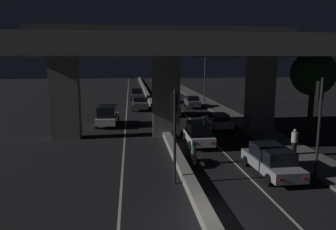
{
  "coord_description": "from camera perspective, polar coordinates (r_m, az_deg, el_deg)",
  "views": [
    {
      "loc": [
        -2.83,
        -11.47,
        6.21
      ],
      "look_at": [
        0.62,
        18.71,
        1.06
      ],
      "focal_mm": 35.0,
      "sensor_mm": 36.0,
      "label": 1
    }
  ],
  "objects": [
    {
      "name": "median_divider",
      "position": [
        46.94,
        -3.01,
        2.28
      ],
      "size": [
        0.6,
        126.0,
        0.45
      ],
      "primitive_type": "cube",
      "color": "gray",
      "rests_on": "ground_plane"
    },
    {
      "name": "roadside_tree_kerbside_near",
      "position": [
        28.65,
        23.97,
        6.55
      ],
      "size": [
        3.54,
        3.54,
        6.91
      ],
      "color": "#2D2116",
      "rests_on": "ground_plane"
    },
    {
      "name": "motorcycle_black_filtering_near",
      "position": [
        19.72,
        4.5,
        -6.96
      ],
      "size": [
        0.34,
        2.0,
        1.4
      ],
      "rotation": [
        0.0,
        0.0,
        1.49
      ],
      "color": "black",
      "rests_on": "ground_plane"
    },
    {
      "name": "pedestrian_on_sidewalk",
      "position": [
        22.7,
        21.15,
        -4.36
      ],
      "size": [
        0.39,
        0.39,
        1.66
      ],
      "color": "black",
      "rests_on": "sidewalk_right"
    },
    {
      "name": "lane_line_right_inner",
      "position": [
        47.29,
        1.09,
        2.07
      ],
      "size": [
        0.12,
        126.0,
        0.0
      ],
      "primitive_type": "cube",
      "color": "beige",
      "rests_on": "ground_plane"
    },
    {
      "name": "street_lamp",
      "position": [
        45.76,
        6.08,
        7.73
      ],
      "size": [
        2.4,
        0.32,
        8.0
      ],
      "color": "#2D2D30",
      "rests_on": "ground_plane"
    },
    {
      "name": "car_silver_lead",
      "position": [
        18.84,
        17.6,
        -7.49
      ],
      "size": [
        1.96,
        4.72,
        1.57
      ],
      "rotation": [
        0.0,
        0.0,
        1.59
      ],
      "color": "gray",
      "rests_on": "ground_plane"
    },
    {
      "name": "sidewalk_right",
      "position": [
        41.41,
        8.88,
        0.99
      ],
      "size": [
        2.7,
        126.0,
        0.16
      ],
      "primitive_type": "cube",
      "color": "#5B5956",
      "rests_on": "ground_plane"
    },
    {
      "name": "traffic_light_left_of_median",
      "position": [
        16.16,
        1.16,
        -0.8
      ],
      "size": [
        0.3,
        0.49,
        4.82
      ],
      "color": "black",
      "rests_on": "ground_plane"
    },
    {
      "name": "car_white_second",
      "position": [
        24.08,
        5.37,
        -3.24
      ],
      "size": [
        1.88,
        4.0,
        1.68
      ],
      "rotation": [
        0.0,
        0.0,
        1.55
      ],
      "color": "silver",
      "rests_on": "ground_plane"
    },
    {
      "name": "elevated_overpass",
      "position": [
        26.47,
        -0.39,
        10.78
      ],
      "size": [
        21.82,
        11.8,
        8.85
      ],
      "color": "slate",
      "rests_on": "ground_plane"
    },
    {
      "name": "lane_line_left_inner",
      "position": [
        46.88,
        -7.14,
        1.93
      ],
      "size": [
        0.12,
        126.0,
        0.0
      ],
      "primitive_type": "cube",
      "color": "beige",
      "rests_on": "ground_plane"
    },
    {
      "name": "traffic_light_right_of_median",
      "position": [
        18.67,
        24.84,
        0.74
      ],
      "size": [
        0.3,
        0.49,
        5.32
      ],
      "color": "black",
      "rests_on": "ground_plane"
    },
    {
      "name": "car_white_lead_oncoming",
      "position": [
        31.59,
        -10.51,
        -0.04
      ],
      "size": [
        2.1,
        4.39,
        1.89
      ],
      "rotation": [
        0.0,
        0.0,
        -1.61
      ],
      "color": "silver",
      "rests_on": "ground_plane"
    },
    {
      "name": "car_black_sixth",
      "position": [
        48.21,
        -0.93,
        3.26
      ],
      "size": [
        1.92,
        4.26,
        1.7
      ],
      "rotation": [
        0.0,
        0.0,
        1.54
      ],
      "color": "black",
      "rests_on": "ground_plane"
    },
    {
      "name": "car_grey_third_oncoming",
      "position": [
        51.59,
        -5.42,
        3.68
      ],
      "size": [
        2.01,
        4.28,
        1.75
      ],
      "rotation": [
        0.0,
        0.0,
        -1.59
      ],
      "color": "#515459",
      "rests_on": "ground_plane"
    },
    {
      "name": "ground_plane",
      "position": [
        13.35,
        6.83,
        -18.2
      ],
      "size": [
        200.0,
        200.0,
        0.0
      ],
      "primitive_type": "plane",
      "color": "black"
    },
    {
      "name": "car_dark_red_fourth",
      "position": [
        36.99,
        0.69,
        1.54
      ],
      "size": [
        2.05,
        4.05,
        1.96
      ],
      "rotation": [
        0.0,
        0.0,
        1.52
      ],
      "color": "#591414",
      "rests_on": "ground_plane"
    },
    {
      "name": "car_grey_second_oncoming",
      "position": [
        41.1,
        -4.96,
        2.0
      ],
      "size": [
        1.97,
        4.27,
        1.53
      ],
      "rotation": [
        0.0,
        0.0,
        -1.55
      ],
      "color": "#515459",
      "rests_on": "ground_plane"
    },
    {
      "name": "car_white_third",
      "position": [
        30.17,
        8.76,
        -0.96
      ],
      "size": [
        1.82,
        4.1,
        1.4
      ],
      "rotation": [
        0.0,
        0.0,
        1.57
      ],
      "color": "silver",
      "rests_on": "ground_plane"
    },
    {
      "name": "car_grey_fifth",
      "position": [
        42.98,
        4.26,
        2.32
      ],
      "size": [
        1.91,
        4.17,
        1.49
      ],
      "rotation": [
        0.0,
        0.0,
        1.54
      ],
      "color": "#515459",
      "rests_on": "ground_plane"
    }
  ]
}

